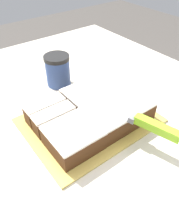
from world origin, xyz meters
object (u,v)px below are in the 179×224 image
Objects in this scene: cake at (91,112)px; coffee_cup at (58,70)px; cake_board at (90,120)px; knife at (138,120)px.

cake is 2.80× the size of coffee_cup.
coffee_cup is at bearing 171.65° from cake_board.
cake is at bearing 54.06° from cake_board.
knife reaches higher than cake.
cake is 0.89× the size of knife.
cake_board is at bearing -8.35° from coffee_cup.
knife is at bearing 20.25° from cake.
coffee_cup is at bearing -12.47° from knife.
cake is (0.00, 0.00, 0.03)m from cake_board.
knife is (0.13, 0.05, 0.07)m from cake_board.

